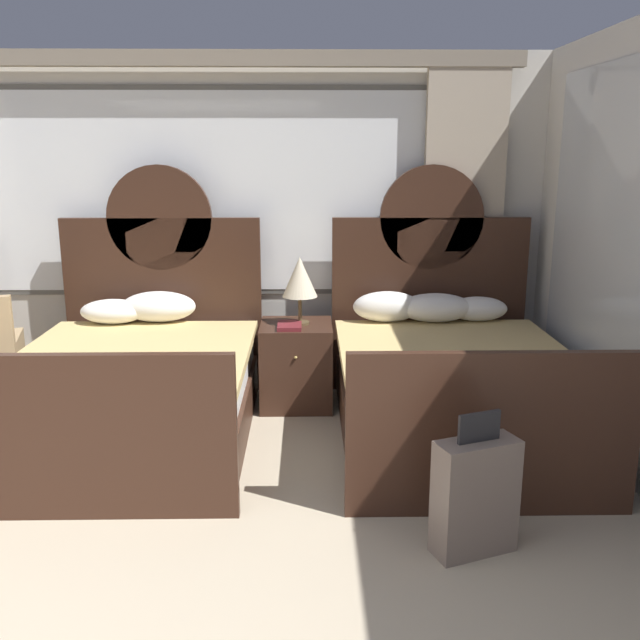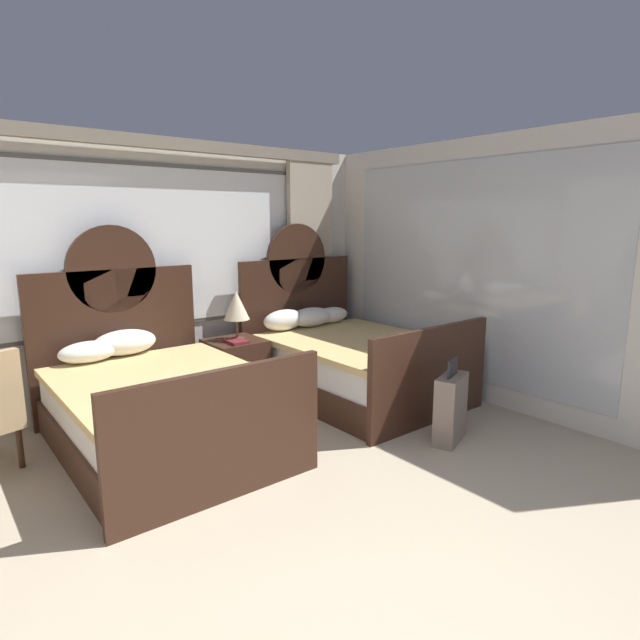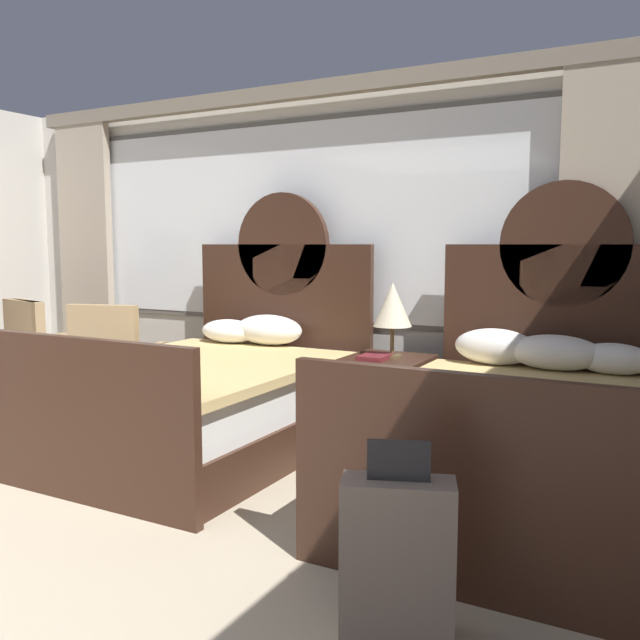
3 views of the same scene
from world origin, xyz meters
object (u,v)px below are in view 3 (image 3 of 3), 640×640
object	(u,v)px
bed_near_mirror	(528,438)
nightstand_between_beds	(387,403)
armchair_by_window_left	(115,357)
table_lamp_on_nightstand	(393,306)
armchair_by_window_centre	(50,350)
book_on_nightstand	(375,357)
bed_near_window	(209,396)
suitcase_on_floor	(397,557)
armchair_by_window_right	(43,350)

from	to	relation	value
bed_near_mirror	nightstand_between_beds	world-z (taller)	bed_near_mirror
bed_near_mirror	armchair_by_window_left	xyz separation A→B (m)	(-3.42, 0.38, 0.11)
table_lamp_on_nightstand	armchair_by_window_left	world-z (taller)	table_lamp_on_nightstand
bed_near_mirror	armchair_by_window_centre	distance (m)	4.23
book_on_nightstand	armchair_by_window_left	distance (m)	2.31
book_on_nightstand	bed_near_mirror	bearing A→B (deg)	-24.02
bed_near_mirror	armchair_by_window_centre	bearing A→B (deg)	174.86
bed_near_window	book_on_nightstand	xyz separation A→B (m)	(1.03, 0.51, 0.29)
table_lamp_on_nightstand	suitcase_on_floor	bearing A→B (deg)	-67.13
nightstand_between_beds	armchair_by_window_centre	world-z (taller)	armchair_by_window_centre
armchair_by_window_centre	armchair_by_window_right	size ratio (longest dim) A/B	1.00
nightstand_between_beds	book_on_nightstand	bearing A→B (deg)	-113.39
bed_near_window	armchair_by_window_centre	size ratio (longest dim) A/B	2.27
suitcase_on_floor	table_lamp_on_nightstand	bearing A→B (deg)	112.87
nightstand_between_beds	suitcase_on_floor	world-z (taller)	suitcase_on_floor
nightstand_between_beds	book_on_nightstand	world-z (taller)	book_on_nightstand
bed_near_mirror	suitcase_on_floor	world-z (taller)	bed_near_mirror
bed_near_mirror	armchair_by_window_centre	xyz separation A→B (m)	(-4.21, 0.38, 0.11)
table_lamp_on_nightstand	suitcase_on_floor	world-z (taller)	table_lamp_on_nightstand
armchair_by_window_right	suitcase_on_floor	xyz separation A→B (m)	(4.12, -1.85, -0.19)
bed_near_mirror	armchair_by_window_left	size ratio (longest dim) A/B	2.27
table_lamp_on_nightstand	suitcase_on_floor	size ratio (longest dim) A/B	0.71
armchair_by_window_left	armchair_by_window_right	distance (m)	0.87
bed_near_mirror	nightstand_between_beds	bearing A→B (deg)	150.43
bed_near_window	suitcase_on_floor	world-z (taller)	bed_near_window
bed_near_window	armchair_by_window_centre	bearing A→B (deg)	169.38
suitcase_on_floor	bed_near_window	bearing A→B (deg)	143.59
nightstand_between_beds	armchair_by_window_left	bearing A→B (deg)	-174.34
book_on_nightstand	armchair_by_window_right	distance (m)	3.18
table_lamp_on_nightstand	book_on_nightstand	bearing A→B (deg)	-126.70
bed_near_window	armchair_by_window_centre	world-z (taller)	bed_near_window
bed_near_mirror	book_on_nightstand	world-z (taller)	bed_near_mirror
nightstand_between_beds	table_lamp_on_nightstand	size ratio (longest dim) A/B	1.25
armchair_by_window_right	bed_near_mirror	bearing A→B (deg)	-5.00
nightstand_between_beds	book_on_nightstand	xyz separation A→B (m)	(-0.05, -0.11, 0.34)
nightstand_between_beds	armchair_by_window_left	xyz separation A→B (m)	(-2.35, -0.23, 0.17)
armchair_by_window_left	bed_near_window	bearing A→B (deg)	-16.85
armchair_by_window_centre	armchair_by_window_right	distance (m)	0.08
armchair_by_window_centre	armchair_by_window_right	bearing A→B (deg)	-178.02
bed_near_mirror	armchair_by_window_centre	size ratio (longest dim) A/B	2.27
nightstand_between_beds	armchair_by_window_centre	distance (m)	3.15
bed_near_mirror	table_lamp_on_nightstand	distance (m)	1.36
bed_near_window	suitcase_on_floor	xyz separation A→B (m)	(1.98, -1.46, -0.08)
bed_near_window	table_lamp_on_nightstand	xyz separation A→B (m)	(1.11, 0.61, 0.63)
bed_near_mirror	armchair_by_window_right	world-z (taller)	bed_near_mirror
table_lamp_on_nightstand	armchair_by_window_centre	xyz separation A→B (m)	(-3.17, -0.23, -0.52)
bed_near_window	armchair_by_window_right	bearing A→B (deg)	169.84
armchair_by_window_left	armchair_by_window_centre	bearing A→B (deg)	179.86
bed_near_window	suitcase_on_floor	size ratio (longest dim) A/B	2.93
bed_near_window	nightstand_between_beds	bearing A→B (deg)	29.73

